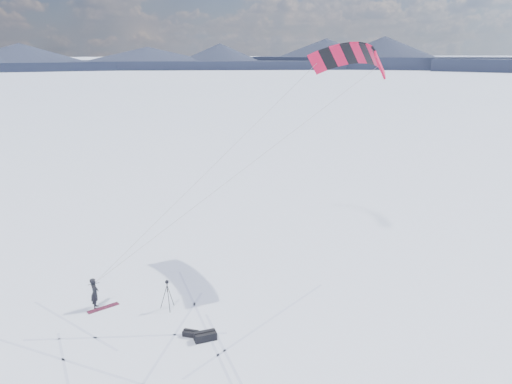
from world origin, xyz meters
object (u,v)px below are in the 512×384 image
object	(u,v)px
gear_bag_b	(191,333)
tripod	(167,291)
snowkiter	(96,308)
gear_bag_a	(205,336)
snowboard	(103,308)

from	to	relation	value
gear_bag_b	tripod	bearing A→B (deg)	135.16
snowkiter	gear_bag_a	xyz separation A→B (m)	(4.80, -4.22, 0.19)
tripod	gear_bag_b	world-z (taller)	tripod
snowboard	gear_bag_b	xyz separation A→B (m)	(3.86, -3.57, 0.12)
snowboard	tripod	distance (m)	3.37
snowkiter	snowboard	xyz separation A→B (m)	(0.35, -0.16, 0.02)
gear_bag_a	snowkiter	bearing A→B (deg)	132.74
snowboard	gear_bag_a	xyz separation A→B (m)	(4.45, -4.06, 0.17)
gear_bag_a	gear_bag_b	bearing A→B (deg)	134.57
snowkiter	tripod	bearing A→B (deg)	-104.15
snowkiter	gear_bag_a	distance (m)	6.39
tripod	gear_bag_b	distance (m)	2.93
snowkiter	gear_bag_b	world-z (taller)	snowkiter
tripod	gear_bag_a	bearing A→B (deg)	-104.97
snowboard	tripod	world-z (taller)	tripod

